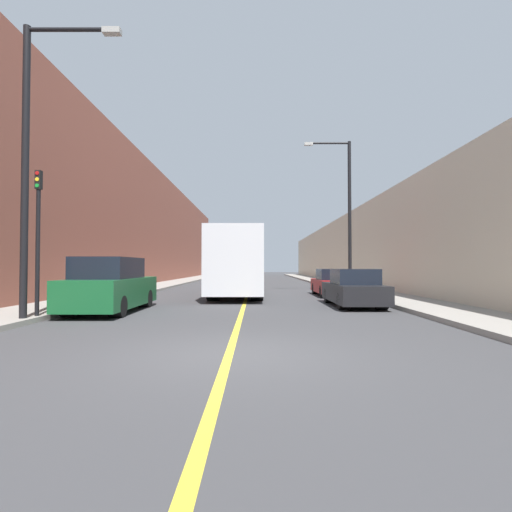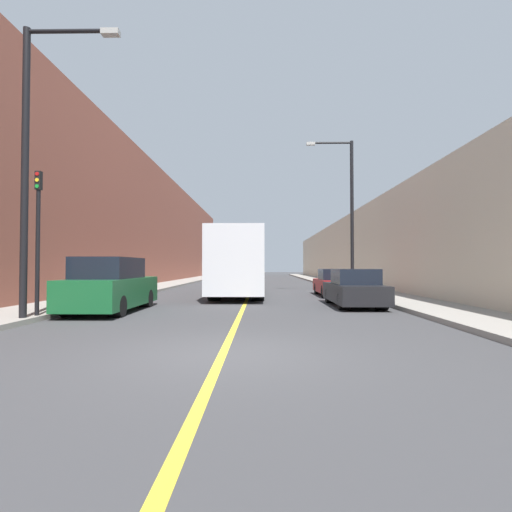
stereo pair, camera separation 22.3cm
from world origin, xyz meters
The scene contains 13 objects.
ground_plane centered at (0.00, 0.00, 0.00)m, with size 200.00×200.00×0.00m, color #38383A.
sidewalk_left centered at (-6.97, 30.00, 0.08)m, with size 2.64×72.00×0.16m, color gray.
sidewalk_right centered at (6.97, 30.00, 0.08)m, with size 2.64×72.00×0.16m, color gray.
building_row_left centered at (-10.29, 30.00, 5.16)m, with size 4.00×72.00×10.32m, color brown.
building_row_right centered at (10.29, 30.00, 3.07)m, with size 4.00×72.00×6.13m, color beige.
road_center_line centered at (0.00, 30.00, 0.00)m, with size 0.16×72.00×0.01m, color gold.
bus centered at (-0.47, 14.33, 1.81)m, with size 2.58×10.30×3.38m.
parked_suv_left centered at (-4.56, 6.60, 0.88)m, with size 1.91×4.95×1.89m.
car_right_near centered at (4.36, 8.60, 0.67)m, with size 1.78×4.43×1.48m.
car_right_mid centered at (4.62, 14.20, 0.66)m, with size 1.79×4.27×1.45m.
street_lamp_left centered at (-5.72, 3.77, 4.81)m, with size 2.74×0.24×8.19m.
street_lamp_right centered at (5.74, 15.89, 5.09)m, with size 2.74×0.24×8.74m.
traffic_light centered at (-5.85, 4.29, 2.46)m, with size 0.16×0.18×4.23m.
Camera 1 is at (0.49, -7.27, 1.59)m, focal length 28.00 mm.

